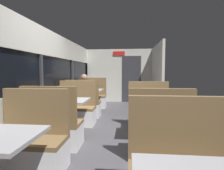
{
  "coord_description": "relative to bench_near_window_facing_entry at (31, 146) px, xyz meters",
  "views": [
    {
      "loc": [
        0.42,
        -3.63,
        1.35
      ],
      "look_at": [
        -0.05,
        1.39,
        0.95
      ],
      "focal_mm": 28.61,
      "sensor_mm": 36.0,
      "label": 1
    }
  ],
  "objects": [
    {
      "name": "bench_mid_window_facing_entry",
      "position": [
        0.0,
        2.13,
        0.0
      ],
      "size": [
        0.95,
        0.5,
        1.1
      ],
      "color": "silver",
      "rests_on": "ground_plane"
    },
    {
      "name": "dining_table_mid_window",
      "position": [
        0.0,
        1.43,
        0.31
      ],
      "size": [
        0.9,
        0.7,
        0.74
      ],
      "color": "#9E9EA3",
      "rests_on": "ground_plane"
    },
    {
      "name": "dining_table_far_window",
      "position": [
        0.0,
        3.56,
        0.31
      ],
      "size": [
        0.9,
        0.7,
        0.74
      ],
      "color": "#9E9EA3",
      "rests_on": "ground_plane"
    },
    {
      "name": "bench_rear_aisle_facing_entry",
      "position": [
        1.79,
        1.93,
        0.0
      ],
      "size": [
        0.95,
        0.5,
        1.1
      ],
      "color": "silver",
      "rests_on": "ground_plane"
    },
    {
      "name": "bench_rear_aisle_facing_end",
      "position": [
        1.79,
        0.53,
        0.0
      ],
      "size": [
        0.95,
        0.5,
        1.1
      ],
      "color": "silver",
      "rests_on": "ground_plane"
    },
    {
      "name": "carriage_aisle_panel_right",
      "position": [
        2.34,
        4.39,
        0.82
      ],
      "size": [
        0.08,
        2.4,
        2.3
      ],
      "primitive_type": "cube",
      "color": "beige",
      "rests_on": "ground_plane"
    },
    {
      "name": "coffee_cup_secondary",
      "position": [
        1.6,
        1.32,
        0.46
      ],
      "size": [
        0.07,
        0.07,
        0.09
      ],
      "color": "white",
      "rests_on": "dining_table_rear_aisle"
    },
    {
      "name": "bench_near_window_facing_entry",
      "position": [
        0.0,
        0.0,
        0.0
      ],
      "size": [
        0.95,
        0.5,
        1.1
      ],
      "color": "silver",
      "rests_on": "ground_plane"
    },
    {
      "name": "bench_mid_window_facing_end",
      "position": [
        0.0,
        0.73,
        0.0
      ],
      "size": [
        0.95,
        0.5,
        1.1
      ],
      "color": "silver",
      "rests_on": "ground_plane"
    },
    {
      "name": "carriage_end_bulkhead",
      "position": [
        0.95,
        5.59,
        0.81
      ],
      "size": [
        2.9,
        0.11,
        2.3
      ],
      "color": "beige",
      "rests_on": "ground_plane"
    },
    {
      "name": "bench_far_window_facing_entry",
      "position": [
        0.0,
        4.25,
        0.0
      ],
      "size": [
        0.95,
        0.5,
        1.1
      ],
      "color": "silver",
      "rests_on": "ground_plane"
    },
    {
      "name": "dining_table_rear_aisle",
      "position": [
        1.79,
        1.23,
        0.31
      ],
      "size": [
        0.9,
        0.7,
        0.74
      ],
      "color": "#9E9EA3",
      "rests_on": "ground_plane"
    },
    {
      "name": "carriage_window_panel_left",
      "position": [
        -0.56,
        1.39,
        0.78
      ],
      "size": [
        0.09,
        8.48,
        2.3
      ],
      "color": "beige",
      "rests_on": "ground_plane"
    },
    {
      "name": "bench_far_window_facing_end",
      "position": [
        0.0,
        2.86,
        0.0
      ],
      "size": [
        0.95,
        0.5,
        1.1
      ],
      "color": "silver",
      "rests_on": "ground_plane"
    },
    {
      "name": "ground_plane",
      "position": [
        0.89,
        1.39,
        -0.34
      ],
      "size": [
        3.3,
        9.2,
        0.02
      ],
      "primitive_type": "cube",
      "color": "#423F44"
    },
    {
      "name": "seated_passenger",
      "position": [
        0.0,
        2.93,
        0.21
      ],
      "size": [
        0.47,
        0.55,
        1.26
      ],
      "color": "#26262D",
      "rests_on": "ground_plane"
    }
  ]
}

